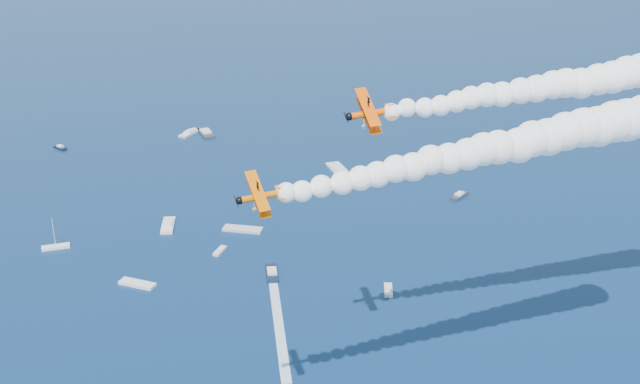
{
  "coord_description": "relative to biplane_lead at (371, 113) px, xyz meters",
  "views": [
    {
      "loc": [
        -8.51,
        -79.94,
        90.45
      ],
      "look_at": [
        -0.64,
        23.81,
        46.68
      ],
      "focal_mm": 45.33,
      "sensor_mm": 36.0,
      "label": 1
    }
  ],
  "objects": [
    {
      "name": "biplane_lead",
      "position": [
        0.0,
        0.0,
        0.0
      ],
      "size": [
        8.93,
        10.9,
        8.71
      ],
      "primitive_type": null,
      "rotation": [
        -0.44,
        0.07,
        3.3
      ],
      "color": "#FF5405"
    },
    {
      "name": "smoke_trail_lead",
      "position": [
        35.03,
        5.76,
        2.75
      ],
      "size": [
        73.21,
        29.01,
        12.65
      ],
      "primitive_type": null,
      "rotation": [
        0.0,
        0.0,
        3.3
      ],
      "color": "white"
    },
    {
      "name": "spectator_boats",
      "position": [
        -18.44,
        75.22,
        -54.6
      ],
      "size": [
        230.43,
        167.59,
        0.7
      ],
      "color": "white",
      "rests_on": "ground"
    },
    {
      "name": "boat_wakes",
      "position": [
        -65.81,
        29.79,
        -54.92
      ],
      "size": [
        120.31,
        38.05,
        0.04
      ],
      "color": "white",
      "rests_on": "ground"
    },
    {
      "name": "biplane_trail",
      "position": [
        -16.5,
        -19.43,
        -4.53
      ],
      "size": [
        8.12,
        9.57,
        7.28
      ],
      "primitive_type": null,
      "rotation": [
        -0.43,
        0.07,
        3.4
      ],
      "color": "#EE6505"
    },
    {
      "name": "smoke_trail_trail",
      "position": [
        17.85,
        -10.47,
        -1.78
      ],
      "size": [
        73.72,
        40.46,
        12.65
      ],
      "primitive_type": null,
      "rotation": [
        0.0,
        0.0,
        3.4
      ],
      "color": "white"
    }
  ]
}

